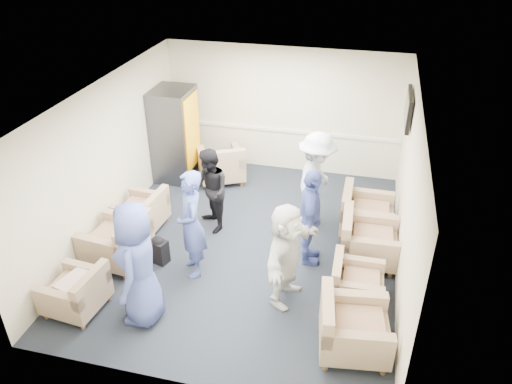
% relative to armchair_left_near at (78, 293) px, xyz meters
% --- Properties ---
extents(floor, '(6.00, 6.00, 0.00)m').
position_rel_armchair_left_near_xyz_m(floor, '(1.97, 2.14, -0.31)').
color(floor, black).
rests_on(floor, ground).
extents(ceiling, '(6.00, 6.00, 0.00)m').
position_rel_armchair_left_near_xyz_m(ceiling, '(1.97, 2.14, 2.39)').
color(ceiling, silver).
rests_on(ceiling, back_wall).
extents(back_wall, '(5.00, 0.02, 2.70)m').
position_rel_armchair_left_near_xyz_m(back_wall, '(1.97, 5.14, 1.04)').
color(back_wall, beige).
rests_on(back_wall, floor).
extents(front_wall, '(5.00, 0.02, 2.70)m').
position_rel_armchair_left_near_xyz_m(front_wall, '(1.97, -0.86, 1.04)').
color(front_wall, beige).
rests_on(front_wall, floor).
extents(left_wall, '(0.02, 6.00, 2.70)m').
position_rel_armchair_left_near_xyz_m(left_wall, '(-0.53, 2.14, 1.04)').
color(left_wall, beige).
rests_on(left_wall, floor).
extents(right_wall, '(0.02, 6.00, 2.70)m').
position_rel_armchair_left_near_xyz_m(right_wall, '(4.47, 2.14, 1.04)').
color(right_wall, beige).
rests_on(right_wall, floor).
extents(chair_rail, '(4.98, 0.04, 0.06)m').
position_rel_armchair_left_near_xyz_m(chair_rail, '(1.97, 5.12, 0.59)').
color(chair_rail, silver).
rests_on(chair_rail, back_wall).
extents(tv, '(0.10, 1.00, 0.58)m').
position_rel_armchair_left_near_xyz_m(tv, '(4.41, 3.94, 1.74)').
color(tv, black).
rests_on(tv, right_wall).
extents(armchair_left_near, '(0.84, 0.84, 0.62)m').
position_rel_armchair_left_near_xyz_m(armchair_left_near, '(0.00, 0.00, 0.00)').
color(armchair_left_near, '#957B60').
rests_on(armchair_left_near, floor).
extents(armchair_left_mid, '(1.01, 1.01, 0.73)m').
position_rel_armchair_left_near_xyz_m(armchair_left_mid, '(0.05, 1.18, 0.06)').
color(armchair_left_mid, '#957B60').
rests_on(armchair_left_mid, floor).
extents(armchair_left_far, '(0.85, 0.85, 0.63)m').
position_rel_armchair_left_near_xyz_m(armchair_left_far, '(0.01, 2.21, 0.01)').
color(armchair_left_far, '#957B60').
rests_on(armchair_left_far, floor).
extents(armchair_right_near, '(1.01, 1.01, 0.72)m').
position_rel_armchair_left_near_xyz_m(armchair_right_near, '(3.85, 0.17, 0.05)').
color(armchair_right_near, '#957B60').
rests_on(armchair_right_near, floor).
extents(armchair_right_midnear, '(0.76, 0.76, 0.60)m').
position_rel_armchair_left_near_xyz_m(armchair_right_midnear, '(3.83, 1.15, -0.01)').
color(armchair_right_midnear, '#957B60').
rests_on(armchair_right_midnear, floor).
extents(armchair_right_midfar, '(0.93, 0.93, 0.72)m').
position_rel_armchair_left_near_xyz_m(armchair_right_midfar, '(3.93, 2.18, 0.05)').
color(armchair_right_midfar, '#957B60').
rests_on(armchair_right_midfar, floor).
extents(armchair_right_far, '(0.90, 0.90, 0.72)m').
position_rel_armchair_left_near_xyz_m(armchair_right_far, '(3.86, 2.99, 0.05)').
color(armchair_right_far, '#957B60').
rests_on(armchair_right_far, floor).
extents(armchair_corner, '(1.22, 1.22, 0.72)m').
position_rel_armchair_left_near_xyz_m(armchair_corner, '(0.86, 4.21, 0.05)').
color(armchair_corner, '#957B60').
rests_on(armchair_corner, floor).
extents(vending_machine, '(0.79, 0.92, 1.95)m').
position_rel_armchair_left_near_xyz_m(vending_machine, '(-0.12, 4.20, 0.67)').
color(vending_machine, '#45464C').
rests_on(vending_machine, floor).
extents(backpack, '(0.33, 0.28, 0.49)m').
position_rel_armchair_left_near_xyz_m(backpack, '(0.67, 1.32, -0.05)').
color(backpack, black).
rests_on(backpack, floor).
extents(pillow, '(0.50, 0.58, 0.14)m').
position_rel_armchair_left_near_xyz_m(pillow, '(-0.00, 0.01, 0.17)').
color(pillow, beige).
rests_on(pillow, armchair_left_near).
extents(person_front_left, '(0.72, 0.99, 1.87)m').
position_rel_armchair_left_near_xyz_m(person_front_left, '(0.96, 0.11, 0.63)').
color(person_front_left, '#404F9A').
rests_on(person_front_left, floor).
extents(person_mid_left, '(0.69, 0.78, 1.80)m').
position_rel_armchair_left_near_xyz_m(person_mid_left, '(1.31, 1.24, 0.59)').
color(person_mid_left, '#404F9A').
rests_on(person_mid_left, floor).
extents(person_back_left, '(0.93, 0.96, 1.55)m').
position_rel_armchair_left_near_xyz_m(person_back_left, '(1.20, 2.47, 0.47)').
color(person_back_left, black).
rests_on(person_back_left, floor).
extents(person_back_right, '(0.87, 1.29, 1.84)m').
position_rel_armchair_left_near_xyz_m(person_back_right, '(2.98, 2.97, 0.61)').
color(person_back_right, silver).
rests_on(person_back_right, floor).
extents(person_mid_right, '(0.54, 1.03, 1.68)m').
position_rel_armchair_left_near_xyz_m(person_mid_right, '(3.04, 1.94, 0.53)').
color(person_mid_right, '#404F9A').
rests_on(person_mid_right, floor).
extents(person_front_right, '(0.81, 1.57, 1.62)m').
position_rel_armchair_left_near_xyz_m(person_front_right, '(2.84, 0.96, 0.50)').
color(person_front_right, silver).
rests_on(person_front_right, floor).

